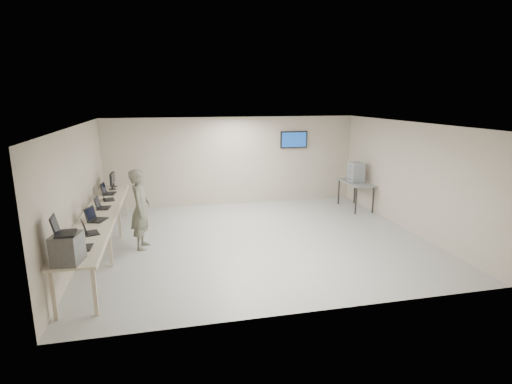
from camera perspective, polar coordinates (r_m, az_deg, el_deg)
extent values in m
cube|color=#B0B1AB|center=(9.87, 0.26, -6.78)|extent=(8.00, 7.00, 0.01)
cube|color=white|center=(9.28, 0.28, 9.68)|extent=(8.00, 7.00, 0.01)
cube|color=#B8A68E|center=(12.85, -3.26, 4.42)|extent=(8.00, 0.01, 2.80)
cube|color=#B8A68E|center=(6.23, 7.57, -5.48)|extent=(8.00, 0.01, 2.80)
cube|color=#B8A68E|center=(9.44, -24.13, -0.05)|extent=(0.01, 7.00, 2.80)
cube|color=#B8A68E|center=(11.07, 20.90, 2.09)|extent=(0.01, 7.00, 2.80)
cube|color=#2C2C2C|center=(13.22, 5.37, 7.48)|extent=(0.15, 0.04, 0.15)
cube|color=black|center=(13.18, 5.42, 7.46)|extent=(0.90, 0.06, 0.55)
cube|color=navy|center=(13.15, 5.47, 7.45)|extent=(0.82, 0.01, 0.47)
cube|color=beige|center=(9.49, -21.46, -2.98)|extent=(0.75, 6.00, 0.04)
cube|color=beige|center=(9.44, -19.20, -3.05)|extent=(0.02, 6.00, 0.06)
cube|color=beige|center=(7.09, -26.95, -12.98)|extent=(0.06, 0.06, 0.86)
cube|color=beige|center=(6.96, -22.05, -12.96)|extent=(0.06, 0.06, 0.86)
cube|color=beige|center=(8.84, -23.98, -7.48)|extent=(0.06, 0.06, 0.86)
cube|color=beige|center=(8.73, -20.09, -7.36)|extent=(0.06, 0.06, 0.86)
cube|color=beige|center=(10.51, -22.17, -4.05)|extent=(0.06, 0.06, 0.86)
cube|color=beige|center=(10.43, -18.92, -3.91)|extent=(0.06, 0.06, 0.86)
cube|color=beige|center=(12.37, -20.79, -1.39)|extent=(0.06, 0.06, 0.86)
cube|color=beige|center=(12.30, -18.02, -1.25)|extent=(0.06, 0.06, 0.86)
cube|color=slate|center=(6.85, -25.34, -7.31)|extent=(0.47, 0.51, 0.47)
cube|color=black|center=(6.77, -25.55, -5.36)|extent=(0.31, 0.41, 0.02)
cube|color=black|center=(6.76, -26.84, -4.17)|extent=(0.10, 0.37, 0.28)
cube|color=black|center=(6.76, -26.71, -4.17)|extent=(0.08, 0.33, 0.23)
cube|color=black|center=(7.45, -23.38, -7.32)|extent=(0.26, 0.36, 0.02)
cube|color=black|center=(7.43, -24.45, -6.34)|extent=(0.07, 0.33, 0.25)
cube|color=black|center=(7.42, -24.34, -6.34)|extent=(0.05, 0.29, 0.21)
cube|color=black|center=(8.16, -22.44, -5.45)|extent=(0.34, 0.40, 0.02)
cube|color=black|center=(8.14, -23.37, -4.59)|extent=(0.16, 0.32, 0.24)
cube|color=black|center=(8.14, -23.27, -4.59)|extent=(0.13, 0.28, 0.20)
cube|color=black|center=(8.94, -21.64, -3.76)|extent=(0.39, 0.46, 0.02)
cube|color=black|center=(8.92, -22.61, -2.86)|extent=(0.19, 0.37, 0.28)
cube|color=black|center=(8.92, -22.51, -2.86)|extent=(0.16, 0.32, 0.23)
cube|color=black|center=(9.86, -20.93, -2.14)|extent=(0.29, 0.38, 0.02)
cube|color=black|center=(9.85, -21.73, -1.40)|extent=(0.10, 0.34, 0.25)
cube|color=black|center=(9.84, -21.64, -1.39)|extent=(0.08, 0.30, 0.21)
cube|color=black|center=(10.61, -20.30, -1.03)|extent=(0.33, 0.40, 0.02)
cube|color=black|center=(10.59, -21.05, -0.33)|extent=(0.14, 0.34, 0.26)
cube|color=black|center=(10.59, -20.97, -0.33)|extent=(0.11, 0.30, 0.21)
cube|color=black|center=(11.26, -20.19, -0.21)|extent=(0.32, 0.42, 0.02)
cube|color=black|center=(11.25, -20.96, 0.51)|extent=(0.11, 0.38, 0.28)
cube|color=black|center=(11.25, -20.88, 0.52)|extent=(0.09, 0.33, 0.23)
cylinder|color=black|center=(11.80, -19.82, 0.39)|extent=(0.21, 0.21, 0.02)
cube|color=black|center=(11.78, -19.85, 0.82)|extent=(0.04, 0.03, 0.16)
cube|color=black|center=(11.74, -19.93, 1.79)|extent=(0.05, 0.46, 0.31)
cube|color=black|center=(11.73, -19.79, 1.80)|extent=(0.00, 0.42, 0.27)
cylinder|color=black|center=(12.13, -19.63, 0.74)|extent=(0.19, 0.19, 0.01)
cube|color=black|center=(12.11, -19.66, 1.12)|extent=(0.04, 0.03, 0.15)
cube|color=black|center=(12.07, -19.73, 1.98)|extent=(0.05, 0.42, 0.28)
cube|color=black|center=(12.07, -19.61, 1.99)|extent=(0.00, 0.38, 0.24)
imported|color=#595B51|center=(9.44, -16.14, -2.36)|extent=(0.53, 0.73, 1.85)
cube|color=gray|center=(12.73, 14.10, 1.33)|extent=(0.66, 1.41, 0.04)
cube|color=#2C2C2C|center=(12.17, 14.08, -1.26)|extent=(0.04, 0.04, 0.81)
cube|color=#2C2C2C|center=(13.23, 11.74, 0.03)|extent=(0.04, 0.04, 0.81)
cube|color=#2C2C2C|center=(12.43, 16.38, -1.10)|extent=(0.04, 0.04, 0.81)
cube|color=#2C2C2C|center=(13.47, 13.91, 0.15)|extent=(0.04, 0.04, 0.81)
cube|color=#959EAA|center=(12.69, 14.05, 1.86)|extent=(0.38, 0.43, 0.20)
cube|color=#959EAA|center=(12.66, 14.10, 2.76)|extent=(0.38, 0.43, 0.20)
cube|color=#959EAA|center=(12.62, 14.15, 3.67)|extent=(0.38, 0.43, 0.20)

